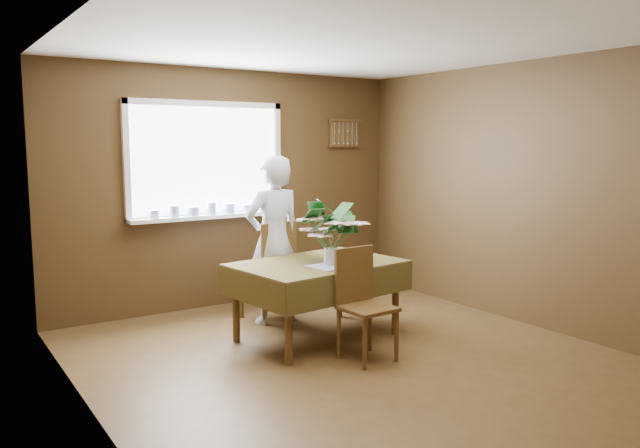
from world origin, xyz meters
TOP-DOWN VIEW (x-y plane):
  - floor at (0.00, 0.00)m, footprint 4.50×4.50m
  - ceiling at (0.00, 0.00)m, footprint 4.50×4.50m
  - wall_back at (0.00, 2.25)m, footprint 4.00×0.00m
  - wall_left at (-2.00, 0.00)m, footprint 0.00×4.50m
  - wall_right at (2.00, 0.00)m, footprint 0.00×4.50m
  - window_assembly at (-0.30, 2.19)m, footprint 1.72×0.20m
  - spoon_rack at (1.45, 2.22)m, footprint 0.44×0.05m
  - dining_table at (0.07, 0.70)m, footprint 1.53×1.13m
  - chair_far at (0.02, 1.43)m, footprint 0.48×0.48m
  - chair_near at (0.09, 0.08)m, footprint 0.40×0.40m
  - seated_woman at (-0.01, 1.35)m, footprint 0.60×0.40m
  - flower_bouquet at (0.10, 0.54)m, footprint 0.58×0.58m
  - side_plate at (0.40, 0.80)m, footprint 0.29×0.29m
  - table_knife at (0.21, 0.56)m, footprint 0.09×0.23m

SIDE VIEW (x-z plane):
  - floor at x=0.00m, z-range 0.00..0.00m
  - chair_near at x=0.09m, z-range 0.04..0.94m
  - chair_far at x=0.02m, z-range 0.04..1.02m
  - dining_table at x=0.07m, z-range 0.26..0.96m
  - side_plate at x=0.40m, z-range 0.69..0.70m
  - table_knife at x=0.21m, z-range 0.70..0.70m
  - seated_woman at x=-0.01m, z-range 0.00..1.61m
  - flower_bouquet at x=0.10m, z-range 0.77..1.26m
  - wall_back at x=0.00m, z-range -0.75..3.25m
  - wall_left at x=-2.00m, z-range -1.00..3.50m
  - wall_right at x=2.00m, z-range -1.00..3.50m
  - window_assembly at x=-0.30m, z-range 0.73..1.95m
  - spoon_rack at x=1.45m, z-range 1.69..2.02m
  - ceiling at x=0.00m, z-range 2.50..2.50m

